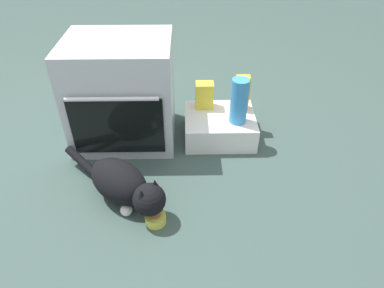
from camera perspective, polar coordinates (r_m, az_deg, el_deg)
ground at (r=2.21m, az=-12.91°, el=-3.94°), size 8.00×8.00×0.00m
oven at (r=2.30m, az=-11.42°, el=8.35°), size 0.65×0.59×0.68m
pantry_cabinet at (r=2.38m, az=4.53°, el=2.97°), size 0.47×0.41×0.17m
food_bowl at (r=1.85m, az=-6.02°, el=-12.00°), size 0.11×0.11×0.08m
cat at (r=1.90m, az=-11.13°, el=-6.54°), size 0.64×0.57×0.25m
snack_bag at (r=2.38m, az=2.07°, el=8.04°), size 0.12×0.09×0.18m
water_bottle at (r=2.21m, az=7.75°, el=6.99°), size 0.11×0.11×0.30m
juice_carton at (r=2.38m, az=8.27°, el=8.37°), size 0.09×0.06×0.24m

